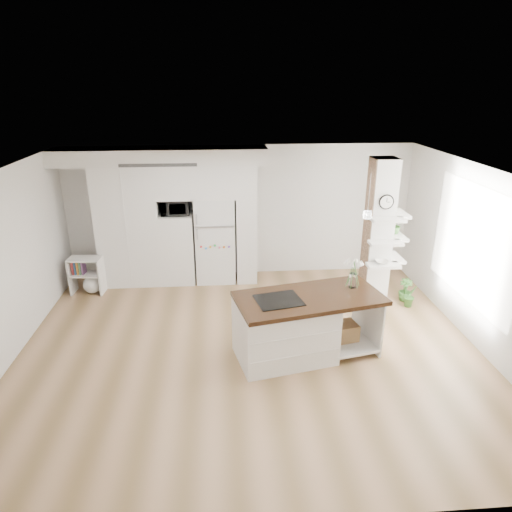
% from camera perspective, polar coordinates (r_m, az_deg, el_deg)
% --- Properties ---
extents(floor, '(7.00, 6.00, 0.01)m').
position_cam_1_polar(floor, '(7.19, -0.78, -11.41)').
color(floor, tan).
rests_on(floor, ground).
extents(room, '(7.04, 6.04, 2.72)m').
position_cam_1_polar(room, '(6.39, -0.87, 2.77)').
color(room, white).
rests_on(room, ground).
extents(cabinet_wall, '(4.00, 0.71, 2.70)m').
position_cam_1_polar(cabinet_wall, '(9.10, -11.10, 5.67)').
color(cabinet_wall, white).
rests_on(cabinet_wall, floor).
extents(refrigerator, '(0.78, 0.69, 1.75)m').
position_cam_1_polar(refrigerator, '(9.24, -5.12, 2.12)').
color(refrigerator, white).
rests_on(refrigerator, floor).
extents(column, '(0.69, 0.90, 2.70)m').
position_cam_1_polar(column, '(8.09, 15.71, 2.19)').
color(column, silver).
rests_on(column, floor).
extents(window, '(0.00, 2.40, 2.40)m').
position_cam_1_polar(window, '(7.80, 25.46, 1.32)').
color(window, white).
rests_on(window, room).
extents(pendant_light, '(0.12, 0.12, 0.10)m').
position_cam_1_polar(pendant_light, '(6.77, 13.63, 5.56)').
color(pendant_light, white).
rests_on(pendant_light, room).
extents(kitchen_island, '(2.28, 1.43, 1.52)m').
position_cam_1_polar(kitchen_island, '(6.78, 4.61, -8.76)').
color(kitchen_island, white).
rests_on(kitchen_island, floor).
extents(bookshelf, '(0.64, 0.40, 0.72)m').
position_cam_1_polar(bookshelf, '(9.36, -20.19, -2.56)').
color(bookshelf, white).
rests_on(bookshelf, floor).
extents(floor_plant_a, '(0.28, 0.24, 0.42)m').
position_cam_1_polar(floor_plant_a, '(8.77, 18.72, -4.72)').
color(floor_plant_a, '#3B732E').
rests_on(floor_plant_a, floor).
extents(floor_plant_b, '(0.30, 0.30, 0.43)m').
position_cam_1_polar(floor_plant_b, '(8.97, 18.15, -4.05)').
color(floor_plant_b, '#3B732E').
rests_on(floor_plant_b, floor).
extents(microwave, '(0.54, 0.37, 0.30)m').
position_cam_1_polar(microwave, '(9.02, -10.06, 6.03)').
color(microwave, '#2D2D2D').
rests_on(microwave, cabinet_wall).
extents(shelf_plant, '(0.27, 0.23, 0.30)m').
position_cam_1_polar(shelf_plant, '(8.28, 17.08, 3.73)').
color(shelf_plant, '#3B732E').
rests_on(shelf_plant, column).
extents(decor_bowl, '(0.22, 0.22, 0.05)m').
position_cam_1_polar(decor_bowl, '(7.98, 15.47, -0.74)').
color(decor_bowl, white).
rests_on(decor_bowl, column).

